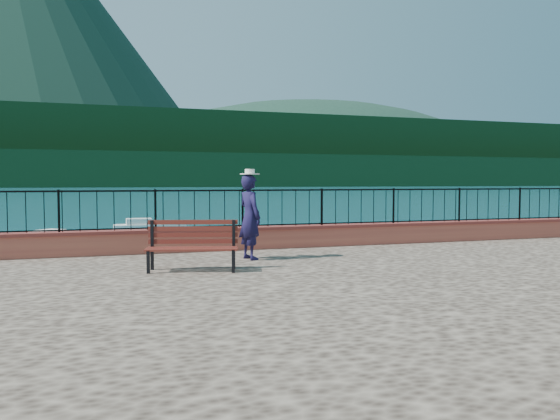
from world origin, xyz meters
TOP-DOWN VIEW (x-y plane):
  - ground at (0.00, 0.00)m, footprint 2000.00×2000.00m
  - parapet at (0.00, 3.70)m, footprint 28.00×0.46m
  - railing at (0.00, 3.70)m, footprint 27.00×0.05m
  - dock at (-2.00, 12.00)m, footprint 2.00×16.00m
  - far_forest at (0.00, 300.00)m, footprint 900.00×60.00m
  - foothills at (0.00, 360.00)m, footprint 900.00×120.00m
  - companion_hill at (220.00, 560.00)m, footprint 448.00×384.00m
  - park_bench at (-2.08, 0.72)m, footprint 1.87×1.01m
  - person at (-0.58, 1.92)m, footprint 0.62×0.79m
  - hat at (-0.58, 1.92)m, footprint 0.44×0.44m
  - boat_0 at (-4.67, 7.01)m, footprint 3.83×1.52m
  - boat_1 at (4.67, 9.37)m, footprint 4.46×1.74m
  - boat_2 at (6.79, 13.28)m, footprint 3.39×3.01m
  - boat_3 at (-5.68, 16.93)m, footprint 3.53×3.68m
  - boat_4 at (-1.02, 23.12)m, footprint 4.15×1.32m

SIDE VIEW (x-z plane):
  - ground at x=0.00m, z-range 0.00..0.00m
  - companion_hill at x=220.00m, z-range -90.00..90.00m
  - dock at x=-2.00m, z-range 0.00..0.30m
  - boat_0 at x=-4.67m, z-range 0.00..0.80m
  - boat_1 at x=4.67m, z-range 0.00..0.80m
  - boat_2 at x=6.79m, z-range 0.00..0.80m
  - boat_3 at x=-5.68m, z-range 0.00..0.80m
  - boat_4 at x=-1.02m, z-range 0.00..0.80m
  - parapet at x=0.00m, z-range 1.20..1.78m
  - park_bench at x=-2.08m, z-range 1.00..1.99m
  - person at x=-0.58m, z-range 1.20..3.12m
  - railing at x=0.00m, z-range 1.78..2.73m
  - hat at x=-0.58m, z-range 3.12..3.24m
  - far_forest at x=0.00m, z-range 0.00..18.00m
  - foothills at x=0.00m, z-range 0.00..44.00m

